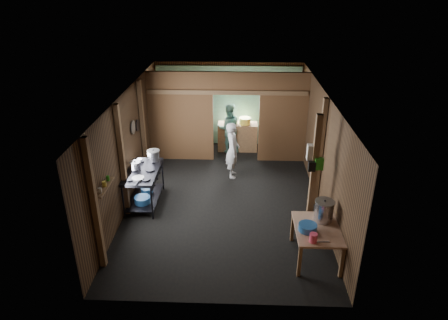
{
  "coord_description": "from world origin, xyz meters",
  "views": [
    {
      "loc": [
        0.31,
        -8.46,
        4.99
      ],
      "look_at": [
        0.0,
        -0.2,
        1.1
      ],
      "focal_mm": 31.8,
      "sensor_mm": 36.0,
      "label": 1
    }
  ],
  "objects_px": {
    "gas_range": "(144,187)",
    "stove_pot_large": "(154,156)",
    "stock_pot": "(324,211)",
    "cook": "(233,150)",
    "yellow_tub": "(245,121)",
    "prep_table": "(316,243)",
    "pink_bucket": "(313,238)"
  },
  "relations": [
    {
      "from": "stove_pot_large",
      "to": "gas_range",
      "type": "bearing_deg",
      "value": -108.61
    },
    {
      "from": "pink_bucket",
      "to": "cook",
      "type": "relative_size",
      "value": 0.11
    },
    {
      "from": "prep_table",
      "to": "pink_bucket",
      "type": "relative_size",
      "value": 6.83
    },
    {
      "from": "gas_range",
      "to": "pink_bucket",
      "type": "xyz_separation_m",
      "value": [
        3.55,
        -2.3,
        0.33
      ]
    },
    {
      "from": "pink_bucket",
      "to": "gas_range",
      "type": "bearing_deg",
      "value": 147.08
    },
    {
      "from": "gas_range",
      "to": "prep_table",
      "type": "distance_m",
      "value": 4.16
    },
    {
      "from": "gas_range",
      "to": "stock_pot",
      "type": "distance_m",
      "value": 4.2
    },
    {
      "from": "gas_range",
      "to": "pink_bucket",
      "type": "bearing_deg",
      "value": -32.92
    },
    {
      "from": "gas_range",
      "to": "cook",
      "type": "bearing_deg",
      "value": 36.06
    },
    {
      "from": "prep_table",
      "to": "yellow_tub",
      "type": "bearing_deg",
      "value": 104.25
    },
    {
      "from": "stove_pot_large",
      "to": "cook",
      "type": "relative_size",
      "value": 0.2
    },
    {
      "from": "stove_pot_large",
      "to": "yellow_tub",
      "type": "bearing_deg",
      "value": 51.53
    },
    {
      "from": "prep_table",
      "to": "pink_bucket",
      "type": "xyz_separation_m",
      "value": [
        -0.16,
        -0.42,
        0.42
      ]
    },
    {
      "from": "yellow_tub",
      "to": "stock_pot",
      "type": "bearing_deg",
      "value": -73.4
    },
    {
      "from": "prep_table",
      "to": "pink_bucket",
      "type": "height_order",
      "value": "pink_bucket"
    },
    {
      "from": "prep_table",
      "to": "pink_bucket",
      "type": "bearing_deg",
      "value": -110.05
    },
    {
      "from": "gas_range",
      "to": "pink_bucket",
      "type": "height_order",
      "value": "gas_range"
    },
    {
      "from": "stove_pot_large",
      "to": "stock_pot",
      "type": "xyz_separation_m",
      "value": [
        3.69,
        -2.11,
        -0.13
      ]
    },
    {
      "from": "prep_table",
      "to": "cook",
      "type": "xyz_separation_m",
      "value": [
        -1.65,
        3.37,
        0.42
      ]
    },
    {
      "from": "stock_pot",
      "to": "cook",
      "type": "height_order",
      "value": "cook"
    },
    {
      "from": "gas_range",
      "to": "stock_pot",
      "type": "relative_size",
      "value": 3.33
    },
    {
      "from": "prep_table",
      "to": "stove_pot_large",
      "type": "bearing_deg",
      "value": 146.07
    },
    {
      "from": "stock_pot",
      "to": "pink_bucket",
      "type": "xyz_separation_m",
      "value": [
        -0.3,
        -0.7,
        -0.12
      ]
    },
    {
      "from": "stove_pot_large",
      "to": "yellow_tub",
      "type": "xyz_separation_m",
      "value": [
        2.22,
        2.8,
        -0.06
      ]
    },
    {
      "from": "gas_range",
      "to": "cook",
      "type": "xyz_separation_m",
      "value": [
        2.06,
        1.5,
        0.33
      ]
    },
    {
      "from": "stove_pot_large",
      "to": "pink_bucket",
      "type": "xyz_separation_m",
      "value": [
        3.38,
        -2.81,
        -0.24
      ]
    },
    {
      "from": "stock_pot",
      "to": "cook",
      "type": "bearing_deg",
      "value": 120.16
    },
    {
      "from": "prep_table",
      "to": "cook",
      "type": "height_order",
      "value": "cook"
    },
    {
      "from": "gas_range",
      "to": "stove_pot_large",
      "type": "bearing_deg",
      "value": 71.39
    },
    {
      "from": "prep_table",
      "to": "stock_pot",
      "type": "height_order",
      "value": "stock_pot"
    },
    {
      "from": "prep_table",
      "to": "stove_pot_large",
      "type": "distance_m",
      "value": 4.32
    },
    {
      "from": "prep_table",
      "to": "yellow_tub",
      "type": "xyz_separation_m",
      "value": [
        -1.32,
        5.18,
        0.61
      ]
    }
  ]
}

